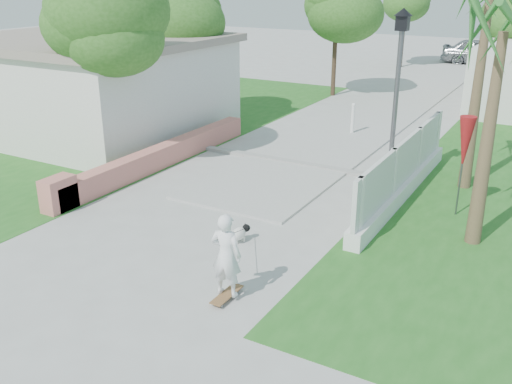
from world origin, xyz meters
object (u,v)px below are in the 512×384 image
Objects in this scene: street_lamp at (396,94)px; parked_car at (482,52)px; bollard at (353,118)px; patio_umbrella at (465,144)px; dog at (240,233)px; skateboarder at (231,237)px.

parked_car is at bearing 94.10° from street_lamp.
patio_umbrella is at bearing -50.09° from bollard.
patio_umbrella reaches higher than dog.
patio_umbrella is 0.50× the size of parked_car.
street_lamp is 8.68× the size of dog.
parked_car is at bearing 98.29° from patio_umbrella.
skateboarder is (-1.20, -5.77, -1.75)m from street_lamp.
bollard is 7.25m from patio_umbrella.
bollard is at bearing -88.57° from skateboarder.
street_lamp is 6.15m from skateboarder.
street_lamp is 5.43m from dog.
skateboarder reaches higher than dog.
patio_umbrella is 4.50× the size of dog.
parked_car is (-1.70, 23.71, -1.64)m from street_lamp.
skateboarder is 5.01× the size of dog.
parked_car is (-3.60, 24.71, -0.90)m from patio_umbrella.
dog is (-3.57, -3.66, -1.49)m from patio_umbrella.
patio_umbrella reaches higher than bollard.
street_lamp is 23.83m from parked_car.
street_lamp reaches higher than parked_car.
bollard is 0.24× the size of parked_car.
parked_car reaches higher than bollard.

